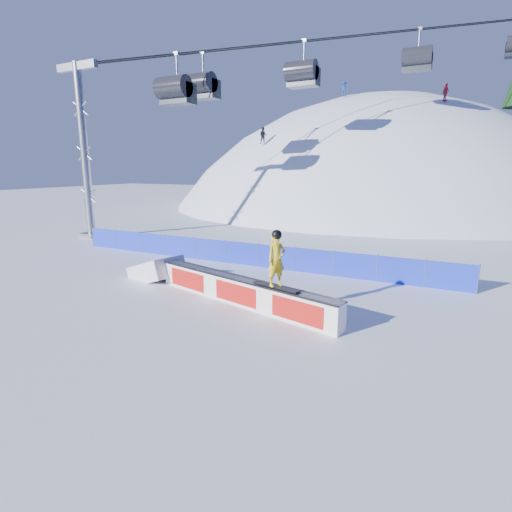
% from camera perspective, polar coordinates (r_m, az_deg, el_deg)
% --- Properties ---
extents(ground, '(160.00, 160.00, 0.00)m').
position_cam_1_polar(ground, '(17.53, -9.28, -4.37)').
color(ground, white).
rests_on(ground, ground).
extents(snow_hill, '(64.00, 64.00, 64.00)m').
position_cam_1_polar(snow_hill, '(60.91, 15.67, -10.10)').
color(snow_hill, white).
rests_on(snow_hill, ground).
extents(safety_fence, '(22.05, 0.05, 1.30)m').
position_cam_1_polar(safety_fence, '(21.05, -2.13, 0.36)').
color(safety_fence, '#192FD2').
rests_on(safety_fence, ground).
extents(chairlift, '(40.80, 41.70, 22.00)m').
position_cam_1_polar(chairlift, '(42.94, 21.40, 27.83)').
color(chairlift, gray).
rests_on(chairlift, ground).
extents(rail_box, '(8.48, 2.76, 1.03)m').
position_cam_1_polar(rail_box, '(15.04, -2.24, -5.06)').
color(rail_box, white).
rests_on(rail_box, ground).
extents(snow_ramp, '(2.90, 2.21, 1.61)m').
position_cam_1_polar(snow_ramp, '(19.16, -13.95, -3.11)').
color(snow_ramp, white).
rests_on(snow_ramp, ground).
extents(snowboarder, '(1.93, 0.82, 1.99)m').
position_cam_1_polar(snowboarder, '(13.55, 2.94, -0.46)').
color(snowboarder, black).
rests_on(snowboarder, rail_box).
extents(distant_skiers, '(23.86, 10.37, 7.12)m').
position_cam_1_polar(distant_skiers, '(44.68, 16.83, 19.53)').
color(distant_skiers, black).
rests_on(distant_skiers, ground).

